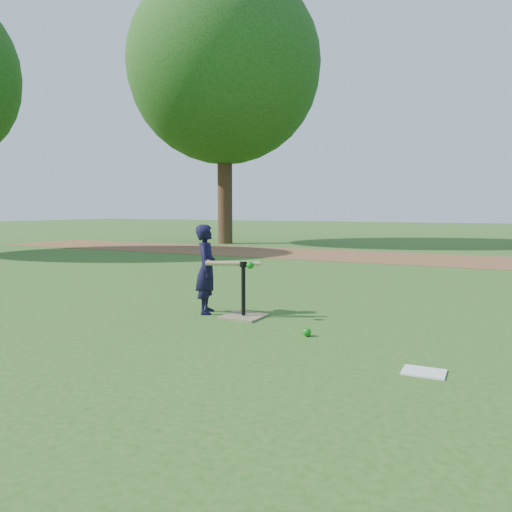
% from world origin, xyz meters
% --- Properties ---
extents(ground, '(80.00, 80.00, 0.00)m').
position_xyz_m(ground, '(0.00, 0.00, 0.00)').
color(ground, '#285116').
rests_on(ground, ground).
extents(dirt_strip, '(24.00, 3.00, 0.01)m').
position_xyz_m(dirt_strip, '(0.00, 7.50, 0.01)').
color(dirt_strip, brown).
rests_on(dirt_strip, ground).
extents(child, '(0.37, 0.44, 1.01)m').
position_xyz_m(child, '(-0.30, 0.05, 0.51)').
color(child, black).
rests_on(child, ground).
extents(wiffle_ball_ground, '(0.08, 0.08, 0.08)m').
position_xyz_m(wiffle_ball_ground, '(1.10, -0.40, 0.04)').
color(wiffle_ball_ground, '#0C8411').
rests_on(wiffle_ball_ground, ground).
extents(clipboard, '(0.31, 0.24, 0.01)m').
position_xyz_m(clipboard, '(2.24, -0.98, 0.01)').
color(clipboard, white).
rests_on(clipboard, ground).
extents(batting_tee, '(0.43, 0.43, 0.61)m').
position_xyz_m(batting_tee, '(0.18, 0.05, 0.11)').
color(batting_tee, '#7E7350').
rests_on(batting_tee, ground).
extents(swing_action, '(0.63, 0.27, 0.08)m').
position_xyz_m(swing_action, '(0.08, 0.01, 0.59)').
color(swing_action, tan).
rests_on(swing_action, ground).
extents(tree_left, '(6.40, 6.40, 9.08)m').
position_xyz_m(tree_left, '(-6.00, 10.00, 5.87)').
color(tree_left, '#382316').
rests_on(tree_left, ground).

